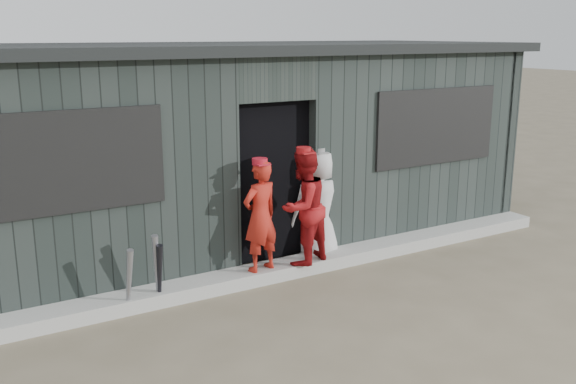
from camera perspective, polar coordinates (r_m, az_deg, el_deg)
ground at (r=6.22m, az=8.72°, el=-12.49°), size 80.00×80.00×0.00m
curb at (r=7.55m, az=-0.08°, el=-6.80°), size 8.00×0.36×0.15m
bat_left at (r=6.59m, az=-13.96°, el=-7.75°), size 0.09×0.24×0.72m
bat_mid at (r=6.73m, az=-11.59°, el=-6.81°), size 0.14×0.23×0.80m
bat_right at (r=6.72m, az=-11.35°, el=-7.25°), size 0.10×0.24×0.70m
player_red_left at (r=7.11m, az=-2.48°, el=-2.17°), size 0.51×0.39×1.26m
player_red_right at (r=7.32m, az=1.37°, el=-1.34°), size 0.78×0.70×1.34m
player_grey_back at (r=7.85m, az=2.66°, el=-1.22°), size 0.71×0.49×1.39m
dugout at (r=8.68m, az=-5.78°, el=4.18°), size 8.30×3.30×2.62m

